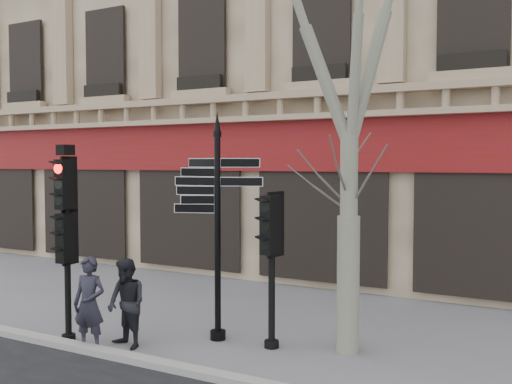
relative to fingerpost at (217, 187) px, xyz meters
The scene contains 8 objects.
ground 2.76m from the fingerpost, 68.22° to the right, with size 80.00×80.00×0.00m, color slate.
kerb 3.15m from the fingerpost, 86.59° to the right, with size 80.00×0.25×0.12m, color #999691.
building 13.74m from the fingerpost, 89.54° to the left, with size 28.00×15.52×18.00m.
fingerpost is the anchor object (origin of this frame).
traffic_signal_main 2.70m from the fingerpost, 149.28° to the right, with size 0.40×0.30×3.48m.
traffic_signal_secondary 1.40m from the fingerpost, ahead, with size 0.49×0.39×2.62m.
pedestrian_a 2.94m from the fingerpost, 135.61° to the right, with size 0.58×0.38×1.59m, color #22212C.
pedestrian_b 2.54m from the fingerpost, 135.10° to the right, with size 0.75×0.58×1.53m, color black.
Camera 1 is at (5.29, -8.29, 3.18)m, focal length 40.00 mm.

